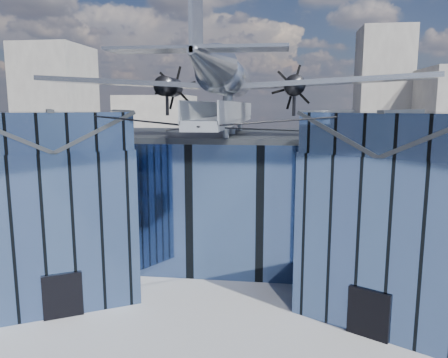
# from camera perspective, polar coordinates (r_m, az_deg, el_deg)

# --- Properties ---
(ground_plane) EXTENTS (120.00, 120.00, 0.00)m
(ground_plane) POSITION_cam_1_polar(r_m,az_deg,el_deg) (29.47, -0.52, -14.60)
(ground_plane) COLOR gray
(museum) EXTENTS (32.88, 24.50, 17.60)m
(museum) POSITION_cam_1_polar(r_m,az_deg,el_deg) (33.31, 0.85, -1.75)
(museum) COLOR #445E8C
(museum) RESTS_ON ground
(bg_towers) EXTENTS (77.00, 24.50, 26.00)m
(bg_towers) POSITION_cam_1_polar(r_m,az_deg,el_deg) (77.19, 5.80, 7.94)
(bg_towers) COLOR gray
(bg_towers) RESTS_ON ground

